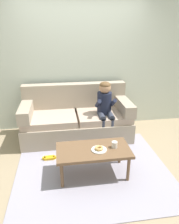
% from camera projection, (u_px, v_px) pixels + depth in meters
% --- Properties ---
extents(ground, '(10.00, 10.00, 0.00)m').
position_uv_depth(ground, '(90.00, 160.00, 3.41)').
color(ground, '#9E896B').
extents(wall_back, '(8.00, 0.10, 2.80)m').
position_uv_depth(wall_back, '(79.00, 59.00, 4.17)').
color(wall_back, beige).
rests_on(wall_back, ground).
extents(area_rug, '(2.24, 1.95, 0.01)m').
position_uv_depth(area_rug, '(92.00, 169.00, 3.18)').
color(area_rug, '#9993A3').
rests_on(area_rug, ground).
extents(couch, '(2.00, 0.90, 0.97)m').
position_uv_depth(couch, '(77.00, 119.00, 4.04)').
color(couch, tan).
rests_on(couch, ground).
extents(coffee_table, '(1.02, 0.54, 0.43)m').
position_uv_depth(coffee_table, '(93.00, 152.00, 2.94)').
color(coffee_table, brown).
rests_on(coffee_table, ground).
extents(person_child, '(0.34, 0.58, 1.10)m').
position_uv_depth(person_child, '(105.00, 106.00, 3.80)').
color(person_child, '#1E2338').
rests_on(person_child, ground).
extents(plate, '(0.21, 0.21, 0.01)m').
position_uv_depth(plate, '(99.00, 150.00, 2.89)').
color(plate, white).
rests_on(plate, coffee_table).
extents(donut, '(0.17, 0.17, 0.04)m').
position_uv_depth(donut, '(99.00, 148.00, 2.89)').
color(donut, tan).
rests_on(donut, plate).
extents(mug, '(0.08, 0.08, 0.09)m').
position_uv_depth(mug, '(114.00, 145.00, 2.95)').
color(mug, silver).
rests_on(mug, coffee_table).
extents(toy_controller, '(0.23, 0.09, 0.05)m').
position_uv_depth(toy_controller, '(49.00, 158.00, 3.41)').
color(toy_controller, gold).
rests_on(toy_controller, ground).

